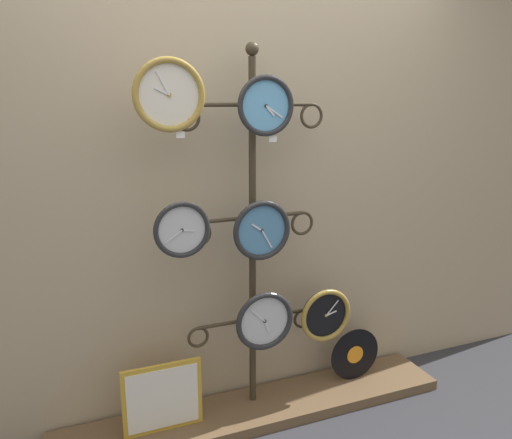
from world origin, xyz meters
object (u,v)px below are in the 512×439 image
display_stand (253,289)px  clock_top_left (169,95)px  picture_frame (163,398)px  vinyl_record (355,354)px  clock_middle_left (182,230)px  clock_top_center (266,106)px  clock_bottom_center (264,321)px  clock_middle_center (262,230)px  clock_bottom_right (326,315)px

display_stand → clock_top_left: size_ratio=6.12×
clock_top_left → picture_frame: clock_top_left is taller
vinyl_record → picture_frame: bearing=-177.5°
clock_middle_left → vinyl_record: bearing=3.8°
clock_top_center → vinyl_record: 1.58m
display_stand → vinyl_record: bearing=-2.9°
clock_middle_left → clock_bottom_center: 0.68m
clock_top_left → clock_middle_center: 0.80m
clock_top_center → clock_middle_left: (-0.42, -0.00, -0.56)m
clock_top_center → clock_top_left: bearing=-178.1°
clock_top_left → clock_middle_center: bearing=3.3°
clock_top_center → clock_bottom_center: clock_top_center is taller
clock_top_center → clock_middle_center: (-0.01, 0.01, -0.61)m
clock_bottom_right → picture_frame: clock_bottom_right is taller
clock_middle_center → clock_bottom_right: (0.39, 0.00, -0.53)m
picture_frame → clock_middle_left: bearing=-8.4°
display_stand → clock_top_left: 1.10m
clock_bottom_center → clock_bottom_right: size_ratio=1.04×
display_stand → picture_frame: 0.71m
clock_top_center → clock_bottom_center: bearing=-117.0°
clock_middle_center → vinyl_record: bearing=5.1°
clock_middle_left → clock_bottom_right: 0.98m
display_stand → picture_frame: display_stand is taller
clock_middle_left → clock_bottom_center: size_ratio=0.85×
clock_top_left → clock_top_center: (0.46, 0.02, -0.05)m
clock_middle_left → clock_bottom_right: size_ratio=0.89×
clock_middle_left → clock_top_left: bearing=-161.6°
clock_middle_left → clock_bottom_center: (0.42, -0.01, -0.53)m
display_stand → picture_frame: (-0.52, -0.08, -0.48)m
clock_top_center → clock_middle_center: bearing=141.7°
clock_top_center → vinyl_record: clock_top_center is taller
clock_middle_center → picture_frame: clock_middle_center is taller
clock_top_center → picture_frame: (-0.55, 0.02, -1.43)m
clock_bottom_center → picture_frame: 0.64m
clock_middle_left → clock_bottom_center: bearing=-1.2°
display_stand → clock_bottom_center: bearing=-78.0°
clock_middle_center → picture_frame: (-0.54, 0.00, -0.82)m
clock_bottom_center → vinyl_record: (0.62, 0.08, -0.36)m
clock_middle_center → clock_bottom_right: bearing=0.0°
clock_top_left → picture_frame: (-0.09, 0.03, -1.48)m
clock_middle_center → clock_middle_left: bearing=-178.1°
display_stand → clock_bottom_right: size_ratio=6.41×
display_stand → clock_bottom_right: bearing=-12.3°
clock_top_left → clock_bottom_center: bearing=0.5°
vinyl_record → clock_middle_center: bearing=-174.9°
clock_bottom_center → display_stand: bearing=102.0°
clock_top_left → clock_bottom_right: clock_top_left is taller
clock_top_left → clock_bottom_center: clock_top_left is taller
clock_bottom_center → clock_bottom_right: bearing=3.4°
clock_top_left → clock_top_center: bearing=1.9°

